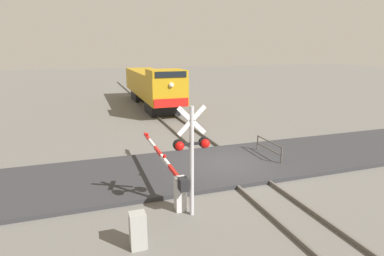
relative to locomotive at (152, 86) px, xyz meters
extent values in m
plane|color=#605E59|center=(0.00, -16.69, -1.94)|extent=(160.00, 160.00, 0.00)
cube|color=#59544C|center=(-0.72, -16.69, -1.86)|extent=(0.08, 80.00, 0.15)
cube|color=#59544C|center=(0.72, -16.69, -1.86)|extent=(0.08, 80.00, 0.15)
cube|color=#2D2D30|center=(0.00, -16.69, -1.86)|extent=(36.00, 4.96, 0.16)
cube|color=black|center=(0.00, -3.64, -1.41)|extent=(2.35, 3.20, 1.05)
cube|color=black|center=(0.00, 4.11, -1.41)|extent=(2.35, 3.20, 1.05)
cube|color=#B28414|center=(0.00, 0.24, 0.19)|extent=(2.77, 14.08, 2.16)
cube|color=#B28414|center=(0.00, -5.45, 1.55)|extent=(2.71, 2.71, 0.55)
cube|color=black|center=(0.00, -6.84, 1.55)|extent=(2.35, 0.06, 0.44)
cube|color=red|center=(0.00, -6.85, -0.54)|extent=(2.63, 0.08, 0.64)
sphere|color=#F2EACC|center=(0.00, -6.86, 0.79)|extent=(0.36, 0.36, 0.36)
cylinder|color=#ADADB2|center=(-3.06, -20.44, -0.12)|extent=(0.14, 0.14, 3.63)
cube|color=white|center=(-3.06, -20.44, 1.24)|extent=(0.95, 0.04, 0.95)
cube|color=white|center=(-3.06, -20.44, 1.24)|extent=(0.95, 0.04, 0.95)
cube|color=black|center=(-3.06, -20.44, 0.49)|extent=(1.04, 0.08, 0.08)
sphere|color=red|center=(-3.48, -20.54, 0.49)|extent=(0.28, 0.28, 0.28)
sphere|color=red|center=(-2.64, -20.54, 0.49)|extent=(0.28, 0.28, 0.28)
cylinder|color=black|center=(-3.48, -20.42, 0.49)|extent=(0.34, 0.14, 0.34)
cylinder|color=black|center=(-2.64, -20.42, 0.49)|extent=(0.34, 0.14, 0.34)
cube|color=silver|center=(-3.32, -20.04, -1.35)|extent=(0.36, 0.36, 1.18)
cube|color=black|center=(-3.32, -20.39, -0.86)|extent=(0.28, 0.36, 0.40)
cube|color=red|center=(-3.32, -19.23, -0.86)|extent=(0.10, 1.21, 0.14)
cube|color=white|center=(-3.32, -18.02, -0.86)|extent=(0.10, 1.21, 0.14)
cube|color=red|center=(-3.32, -16.80, -0.86)|extent=(0.10, 1.21, 0.14)
cube|color=white|center=(-3.32, -15.59, -0.86)|extent=(0.10, 1.21, 0.14)
cube|color=red|center=(-3.32, -14.37, -0.86)|extent=(0.10, 1.21, 0.14)
sphere|color=red|center=(-3.32, -17.91, -0.72)|extent=(0.14, 0.14, 0.14)
sphere|color=red|center=(-3.32, -14.45, -0.72)|extent=(0.14, 0.14, 0.14)
cube|color=#999993|center=(-5.02, -21.67, -1.43)|extent=(0.44, 0.40, 1.03)
cylinder|color=#4C4742|center=(2.28, -17.61, -1.46)|extent=(0.08, 0.08, 0.95)
cylinder|color=#4C4742|center=(2.28, -15.48, -1.46)|extent=(0.08, 0.08, 0.95)
cylinder|color=#4C4742|center=(2.28, -16.55, -1.03)|extent=(0.06, 2.13, 0.06)
cylinder|color=#4C4742|center=(2.28, -16.55, -1.42)|extent=(0.06, 2.13, 0.06)
camera|label=1|loc=(-6.14, -29.47, 3.38)|focal=29.89mm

